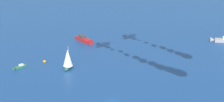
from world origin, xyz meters
TOP-DOWN VIEW (x-y plane):
  - ground_plane at (0.00, 0.00)m, footprint 2000.00×2000.00m
  - motorboat_far_stbd at (18.70, 51.83)m, footprint 3.48×10.21m
  - motorboat_ahead at (65.69, 23.21)m, footprint 8.98×7.89m
  - motorboat_mid_cluster at (-14.02, 39.00)m, footprint 5.40×2.81m
  - sailboat_outer_ring_b at (0.40, 29.89)m, footprint 5.55×5.54m
  - marker_buoy at (-4.33, 39.31)m, footprint 1.10×1.10m

SIDE VIEW (x-z plane):
  - ground_plane at x=0.00m, z-range 0.00..0.00m
  - marker_buoy at x=-4.33m, z-range -0.66..1.44m
  - motorboat_mid_cluster at x=-14.02m, z-range -0.35..1.17m
  - motorboat_ahead at x=65.69m, z-range -0.64..2.13m
  - motorboat_far_stbd at x=18.70m, z-range -0.67..2.24m
  - sailboat_outer_ring_b at x=0.40m, z-range -0.34..7.56m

